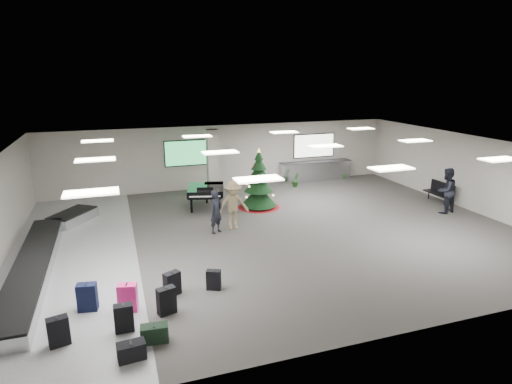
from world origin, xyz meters
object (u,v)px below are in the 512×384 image
object	(u,v)px
traveler_b	(233,205)
potted_plant_left	(295,180)
baggage_carousel	(43,255)
service_counter	(315,171)
pink_suitcase	(128,298)
bench	(440,191)
potted_plant_right	(343,172)
grand_piano	(206,191)
traveler_bench	(446,191)
traveler_a	(216,212)
christmas_tree	(259,187)

from	to	relation	value
traveler_b	potted_plant_left	distance (m)	6.87
baggage_carousel	service_counter	distance (m)	14.50
pink_suitcase	bench	bearing A→B (deg)	33.13
traveler_b	potted_plant_right	world-z (taller)	traveler_b
pink_suitcase	grand_piano	world-z (taller)	grand_piano
baggage_carousel	traveler_b	bearing A→B (deg)	7.87
baggage_carousel	traveler_bench	distance (m)	15.54
pink_suitcase	bench	distance (m)	14.93
traveler_bench	baggage_carousel	bearing A→B (deg)	-12.12
traveler_a	potted_plant_right	bearing A→B (deg)	-1.22
christmas_tree	traveler_bench	size ratio (longest dim) A/B	1.37
pink_suitcase	christmas_tree	distance (m)	9.21
traveler_a	potted_plant_right	distance (m)	10.48
traveler_bench	grand_piano	bearing A→B (deg)	-34.06
traveler_b	grand_piano	bearing A→B (deg)	96.17
christmas_tree	potted_plant_right	xyz separation A→B (m)	(6.16, 3.42, -0.54)
grand_piano	traveler_b	xyz separation A→B (m)	(0.43, -2.88, 0.15)
service_counter	potted_plant_right	world-z (taller)	service_counter
traveler_a	traveler_b	distance (m)	0.74
traveler_b	potted_plant_right	size ratio (longest dim) A/B	2.58
baggage_carousel	christmas_tree	bearing A→B (deg)	20.85
pink_suitcase	potted_plant_left	size ratio (longest dim) A/B	1.02
potted_plant_right	service_counter	bearing A→B (deg)	174.73
grand_piano	traveler_a	xyz separation A→B (m)	(-0.27, -3.07, 0.02)
potted_plant_right	baggage_carousel	bearing A→B (deg)	-155.53
grand_piano	traveler_bench	bearing A→B (deg)	-7.83
traveler_b	christmas_tree	bearing A→B (deg)	49.04
bench	traveler_b	world-z (taller)	traveler_b
traveler_a	potted_plant_right	size ratio (longest dim) A/B	2.23
service_counter	traveler_a	world-z (taller)	traveler_a
potted_plant_left	potted_plant_right	bearing A→B (deg)	13.06
bench	pink_suitcase	bearing A→B (deg)	-160.32
baggage_carousel	service_counter	xyz separation A→B (m)	(12.84, 6.73, 0.33)
service_counter	traveler_b	bearing A→B (deg)	-137.36
traveler_b	pink_suitcase	bearing A→B (deg)	-132.89
baggage_carousel	pink_suitcase	distance (m)	4.58
bench	traveler_b	distance (m)	9.95
traveler_b	traveler_bench	distance (m)	9.07
potted_plant_left	potted_plant_right	world-z (taller)	potted_plant_left
potted_plant_right	potted_plant_left	bearing A→B (deg)	-166.94
service_counter	bench	world-z (taller)	service_counter
traveler_a	christmas_tree	bearing A→B (deg)	9.05
grand_piano	potted_plant_left	size ratio (longest dim) A/B	3.07
potted_plant_left	potted_plant_right	size ratio (longest dim) A/B	1.01
traveler_b	traveler_bench	bearing A→B (deg)	-8.76
baggage_carousel	potted_plant_right	world-z (taller)	potted_plant_right
pink_suitcase	traveler_a	xyz separation A→B (m)	(3.38, 4.59, 0.45)
service_counter	traveler_bench	distance (m)	7.35
service_counter	traveler_b	distance (m)	8.62
christmas_tree	potted_plant_left	distance (m)	4.01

